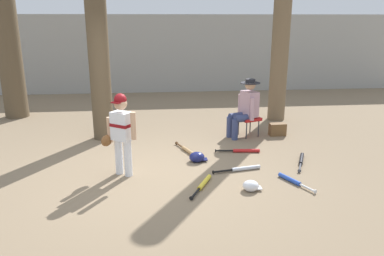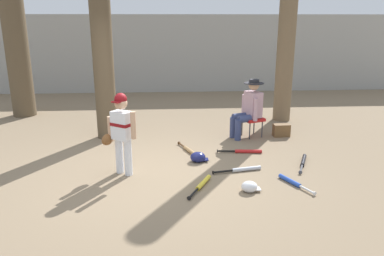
{
  "view_description": "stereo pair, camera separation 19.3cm",
  "coord_description": "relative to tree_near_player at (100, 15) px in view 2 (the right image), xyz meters",
  "views": [
    {
      "loc": [
        0.12,
        -5.49,
        2.38
      ],
      "look_at": [
        0.67,
        0.06,
        0.75
      ],
      "focal_mm": 35.14,
      "sensor_mm": 36.0,
      "label": 1
    },
    {
      "loc": [
        0.31,
        -5.5,
        2.38
      ],
      "look_at": [
        0.67,
        0.06,
        0.75
      ],
      "focal_mm": 35.14,
      "sensor_mm": 36.0,
      "label": 2
    }
  ],
  "objects": [
    {
      "name": "ground_plane",
      "position": [
        0.96,
        -2.08,
        -2.45
      ],
      "size": [
        60.0,
        60.0,
        0.0
      ],
      "primitive_type": "plane",
      "color": "#7F6B51"
    },
    {
      "name": "concrete_back_wall",
      "position": [
        0.96,
        5.09,
        -1.19
      ],
      "size": [
        18.0,
        0.36,
        2.51
      ],
      "primitive_type": "cube",
      "color": "#9E9E99",
      "rests_on": "ground"
    },
    {
      "name": "tree_near_player",
      "position": [
        0.0,
        0.0,
        0.0
      ],
      "size": [
        0.59,
        0.59,
        5.48
      ],
      "color": "brown",
      "rests_on": "ground"
    },
    {
      "name": "tree_behind_spectator",
      "position": [
        4.01,
        1.12,
        -0.23
      ],
      "size": [
        0.61,
        0.61,
        5.05
      ],
      "color": "brown",
      "rests_on": "ground"
    },
    {
      "name": "young_ballplayer",
      "position": [
        0.54,
        -1.98,
        -1.7
      ],
      "size": [
        0.6,
        0.38,
        1.31
      ],
      "color": "white",
      "rests_on": "ground"
    },
    {
      "name": "folding_stool",
      "position": [
        3.0,
        -0.16,
        -2.08
      ],
      "size": [
        0.52,
        0.52,
        0.41
      ],
      "color": "red",
      "rests_on": "ground"
    },
    {
      "name": "seated_spectator",
      "position": [
        2.91,
        -0.19,
        -1.81
      ],
      "size": [
        0.67,
        0.54,
        1.2
      ],
      "color": "navy",
      "rests_on": "ground"
    },
    {
      "name": "handbag_beside_stool",
      "position": [
        3.62,
        -0.19,
        -2.32
      ],
      "size": [
        0.35,
        0.19,
        0.26
      ],
      "primitive_type": "cube",
      "rotation": [
        0.0,
        0.0,
        0.04
      ],
      "color": "brown",
      "rests_on": "ground"
    },
    {
      "name": "tree_far_left",
      "position": [
        -2.39,
        2.01,
        0.24
      ],
      "size": [
        0.94,
        0.94,
        6.36
      ],
      "color": "brown",
      "rests_on": "ground"
    },
    {
      "name": "bat_red_barrel",
      "position": [
        2.66,
        -1.16,
        -2.41
      ],
      "size": [
        0.83,
        0.14,
        0.07
      ],
      "color": "red",
      "rests_on": "ground"
    },
    {
      "name": "bat_yellow_trainer",
      "position": [
        1.74,
        -2.53,
        -2.41
      ],
      "size": [
        0.41,
        0.74,
        0.07
      ],
      "color": "yellow",
      "rests_on": "ground"
    },
    {
      "name": "bat_wood_tan",
      "position": [
        1.63,
        -1.01,
        -2.41
      ],
      "size": [
        0.33,
        0.7,
        0.07
      ],
      "color": "tan",
      "rests_on": "ground"
    },
    {
      "name": "bat_black_composite",
      "position": [
        3.55,
        -1.73,
        -2.41
      ],
      "size": [
        0.39,
        0.77,
        0.07
      ],
      "color": "black",
      "rests_on": "ground"
    },
    {
      "name": "bat_blue_youth",
      "position": [
        3.1,
        -2.54,
        -2.41
      ],
      "size": [
        0.36,
        0.68,
        0.07
      ],
      "color": "#2347AD",
      "rests_on": "ground"
    },
    {
      "name": "bat_aluminum_silver",
      "position": [
        2.45,
        -2.01,
        -2.41
      ],
      "size": [
        0.82,
        0.22,
        0.07
      ],
      "color": "#B7BCC6",
      "rests_on": "ground"
    },
    {
      "name": "batting_helmet_white",
      "position": [
        2.41,
        -2.74,
        -2.38
      ],
      "size": [
        0.28,
        0.21,
        0.16
      ],
      "color": "silver",
      "rests_on": "ground"
    },
    {
      "name": "batting_helmet_navy",
      "position": [
        1.76,
        -1.53,
        -2.37
      ],
      "size": [
        0.31,
        0.24,
        0.18
      ],
      "color": "navy",
      "rests_on": "ground"
    }
  ]
}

